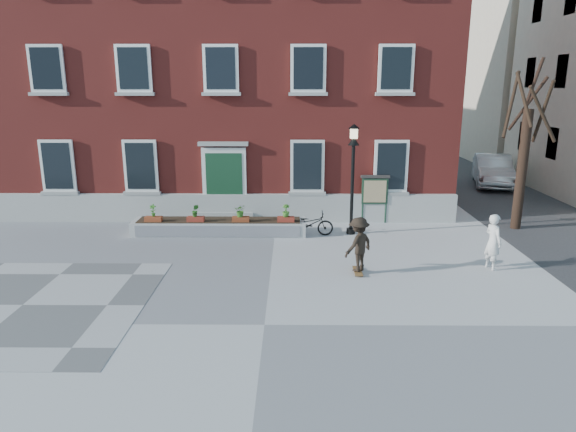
{
  "coord_description": "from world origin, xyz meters",
  "views": [
    {
      "loc": [
        0.62,
        -10.57,
        5.3
      ],
      "look_at": [
        0.5,
        4.0,
        1.5
      ],
      "focal_mm": 32.0,
      "sensor_mm": 36.0,
      "label": 1
    }
  ],
  "objects_px": {
    "bystander": "(493,242)",
    "notice_board": "(375,191)",
    "parked_car": "(493,170)",
    "lamp_post": "(353,164)",
    "skateboarder": "(359,244)",
    "bicycle": "(310,224)"
  },
  "relations": [
    {
      "from": "bystander",
      "to": "skateboarder",
      "type": "bearing_deg",
      "value": 76.4
    },
    {
      "from": "bicycle",
      "to": "bystander",
      "type": "bearing_deg",
      "value": -123.24
    },
    {
      "from": "parked_car",
      "to": "bystander",
      "type": "relative_size",
      "value": 2.99
    },
    {
      "from": "bicycle",
      "to": "bystander",
      "type": "distance_m",
      "value": 6.19
    },
    {
      "from": "bicycle",
      "to": "skateboarder",
      "type": "distance_m",
      "value": 3.96
    },
    {
      "from": "parked_car",
      "to": "bystander",
      "type": "distance_m",
      "value": 13.52
    },
    {
      "from": "skateboarder",
      "to": "bystander",
      "type": "bearing_deg",
      "value": 5.73
    },
    {
      "from": "parked_car",
      "to": "bystander",
      "type": "bearing_deg",
      "value": -96.08
    },
    {
      "from": "bicycle",
      "to": "parked_car",
      "type": "xyz_separation_m",
      "value": [
        9.97,
        9.32,
        0.38
      ]
    },
    {
      "from": "bicycle",
      "to": "skateboarder",
      "type": "bearing_deg",
      "value": -162.07
    },
    {
      "from": "parked_car",
      "to": "skateboarder",
      "type": "xyz_separation_m",
      "value": [
        -8.72,
        -13.05,
        0.04
      ]
    },
    {
      "from": "bystander",
      "to": "notice_board",
      "type": "distance_m",
      "value": 5.76
    },
    {
      "from": "parked_car",
      "to": "bystander",
      "type": "height_order",
      "value": "bystander"
    },
    {
      "from": "lamp_post",
      "to": "skateboarder",
      "type": "xyz_separation_m",
      "value": [
        -0.24,
        -3.96,
        -1.68
      ]
    },
    {
      "from": "parked_car",
      "to": "lamp_post",
      "type": "distance_m",
      "value": 12.56
    },
    {
      "from": "bystander",
      "to": "notice_board",
      "type": "bearing_deg",
      "value": 8.24
    },
    {
      "from": "bystander",
      "to": "lamp_post",
      "type": "height_order",
      "value": "lamp_post"
    },
    {
      "from": "parked_car",
      "to": "notice_board",
      "type": "bearing_deg",
      "value": -119.9
    },
    {
      "from": "lamp_post",
      "to": "parked_car",
      "type": "bearing_deg",
      "value": 46.99
    },
    {
      "from": "bicycle",
      "to": "notice_board",
      "type": "relative_size",
      "value": 0.88
    },
    {
      "from": "notice_board",
      "to": "bystander",
      "type": "bearing_deg",
      "value": -62.42
    },
    {
      "from": "bystander",
      "to": "lamp_post",
      "type": "relative_size",
      "value": 0.42
    }
  ]
}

